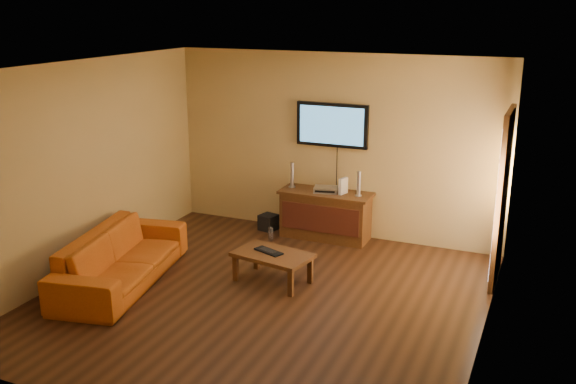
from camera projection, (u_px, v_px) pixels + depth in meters
The scene contains 14 objects.
ground_plane at pixel (262, 299), 7.59m from camera, with size 5.00×5.00×0.00m, color black.
room_walls at pixel (283, 149), 7.67m from camera, with size 5.00×5.00×5.00m.
french_door at pixel (502, 199), 7.86m from camera, with size 0.07×1.02×2.22m.
media_console at pixel (325, 215), 9.47m from camera, with size 1.36×0.52×0.71m.
television at pixel (332, 125), 9.29m from camera, with size 1.08×0.08×0.64m.
coffee_table at pixel (273, 257), 7.96m from camera, with size 1.03×0.72×0.38m.
sofa at pixel (121, 249), 7.93m from camera, with size 2.24×0.65×0.87m, color #B85314.
speaker_left at pixel (292, 176), 9.57m from camera, with size 0.10×0.10×0.37m.
speaker_right at pixel (359, 185), 9.13m from camera, with size 0.10×0.10×0.37m.
av_receiver at pixel (326, 189), 9.37m from camera, with size 0.34×0.24×0.08m, color silver.
game_console at pixel (343, 186), 9.25m from camera, with size 0.05×0.17×0.24m, color white.
subwoofer at pixel (268, 222), 9.87m from camera, with size 0.24×0.24×0.24m, color black.
bottle at pixel (271, 234), 9.44m from camera, with size 0.07×0.07×0.21m.
keyboard at pixel (269, 251), 7.99m from camera, with size 0.41×0.27×0.02m.
Camera 1 is at (3.01, -6.24, 3.37)m, focal length 40.00 mm.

